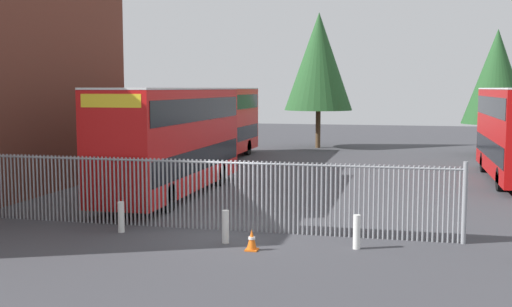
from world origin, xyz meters
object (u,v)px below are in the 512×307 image
object	(u,v)px
bollard_center_front	(226,227)
traffic_cone_by_gate	(252,240)
double_decker_bus_near_gate	(172,137)
double_decker_bus_behind_fence_right	(218,121)
bollard_near_left	(121,217)
bollard_near_right	(357,232)

from	to	relation	value
bollard_center_front	traffic_cone_by_gate	distance (m)	1.12
double_decker_bus_near_gate	traffic_cone_by_gate	size ratio (longest dim) A/B	18.32
double_decker_bus_behind_fence_right	traffic_cone_by_gate	xyz separation A→B (m)	(7.35, -20.66, -2.13)
double_decker_bus_behind_fence_right	bollard_near_left	distance (m)	19.83
double_decker_bus_behind_fence_right	bollard_center_front	xyz separation A→B (m)	(6.42, -20.06, -1.95)
double_decker_bus_near_gate	bollard_near_left	bearing A→B (deg)	-82.47
double_decker_bus_near_gate	bollard_center_front	bearing A→B (deg)	-58.60
bollard_center_front	double_decker_bus_behind_fence_right	bearing A→B (deg)	107.76
bollard_near_left	bollard_center_front	size ratio (longest dim) A/B	1.00
bollard_center_front	traffic_cone_by_gate	bearing A→B (deg)	-33.06
double_decker_bus_near_gate	double_decker_bus_behind_fence_right	xyz separation A→B (m)	(-2.05, 12.90, 0.00)
double_decker_bus_behind_fence_right	bollard_near_right	size ratio (longest dim) A/B	11.38
bollard_near_left	double_decker_bus_near_gate	bearing A→B (deg)	97.53
traffic_cone_by_gate	bollard_near_right	bearing A→B (deg)	16.88
double_decker_bus_near_gate	traffic_cone_by_gate	world-z (taller)	double_decker_bus_near_gate
bollard_center_front	bollard_near_right	size ratio (longest dim) A/B	1.00
bollard_near_left	traffic_cone_by_gate	bearing A→B (deg)	-14.55
bollard_near_right	bollard_center_front	bearing A→B (deg)	-176.32
double_decker_bus_near_gate	bollard_near_left	world-z (taller)	double_decker_bus_near_gate
double_decker_bus_near_gate	bollard_near_right	world-z (taller)	double_decker_bus_near_gate
double_decker_bus_near_gate	bollard_center_front	size ratio (longest dim) A/B	11.38
bollard_near_left	bollard_center_front	xyz separation A→B (m)	(3.49, -0.55, 0.00)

